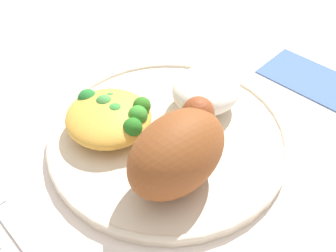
# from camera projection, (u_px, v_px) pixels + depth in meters

# --- Properties ---
(ground_plane) EXTENTS (2.00, 2.00, 0.00)m
(ground_plane) POSITION_uv_depth(u_px,v_px,m) (168.00, 141.00, 0.47)
(ground_plane) COLOR silver
(plate) EXTENTS (0.28, 0.28, 0.01)m
(plate) POSITION_uv_depth(u_px,v_px,m) (168.00, 136.00, 0.46)
(plate) COLOR beige
(plate) RESTS_ON ground_plane
(roasted_chicken) EXTENTS (0.12, 0.08, 0.08)m
(roasted_chicken) POSITION_uv_depth(u_px,v_px,m) (179.00, 151.00, 0.38)
(roasted_chicken) COLOR brown
(roasted_chicken) RESTS_ON plate
(rice_pile) EXTENTS (0.09, 0.08, 0.04)m
(rice_pile) POSITION_uv_depth(u_px,v_px,m) (209.00, 92.00, 0.48)
(rice_pile) COLOR white
(rice_pile) RESTS_ON plate
(mac_cheese_with_broccoli) EXTENTS (0.10, 0.10, 0.04)m
(mac_cheese_with_broccoli) POSITION_uv_depth(u_px,v_px,m) (110.00, 116.00, 0.45)
(mac_cheese_with_broccoli) COLOR gold
(mac_cheese_with_broccoli) RESTS_ON plate
(fork) EXTENTS (0.03, 0.14, 0.01)m
(fork) POSITION_uv_depth(u_px,v_px,m) (8.00, 224.00, 0.39)
(fork) COLOR #B2B2B7
(fork) RESTS_ON ground_plane
(napkin) EXTENTS (0.08, 0.13, 0.00)m
(napkin) POSITION_uv_depth(u_px,v_px,m) (310.00, 78.00, 0.55)
(napkin) COLOR #47669E
(napkin) RESTS_ON ground_plane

